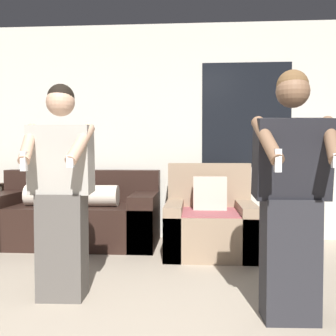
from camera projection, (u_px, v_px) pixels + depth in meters
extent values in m
cube|color=beige|center=(153.00, 132.00, 5.02)|extent=(6.22, 0.06, 2.70)
cube|color=black|center=(246.00, 115.00, 4.89)|extent=(1.10, 0.01, 1.30)
cube|color=black|center=(75.00, 225.00, 4.61)|extent=(1.93, 0.87, 0.47)
cube|color=black|center=(83.00, 186.00, 4.91)|extent=(1.93, 0.22, 0.39)
cube|color=black|center=(7.00, 218.00, 4.66)|extent=(0.28, 0.87, 0.61)
cube|color=black|center=(145.00, 220.00, 4.55)|extent=(0.28, 0.87, 0.61)
cylinder|color=beige|center=(72.00, 195.00, 4.49)|extent=(1.06, 0.24, 0.24)
cube|color=#937A60|center=(210.00, 232.00, 4.22)|extent=(0.94, 0.94, 0.45)
cube|color=#937A60|center=(209.00, 185.00, 4.57)|extent=(0.94, 0.20, 0.51)
cube|color=#937A60|center=(175.00, 227.00, 4.25)|extent=(0.18, 0.94, 0.55)
cube|color=#937A60|center=(246.00, 228.00, 4.19)|extent=(0.18, 0.94, 0.55)
cube|color=#994C51|center=(210.00, 212.00, 4.17)|extent=(0.80, 0.75, 0.01)
cube|color=beige|center=(210.00, 193.00, 4.28)|extent=(0.36, 0.14, 0.36)
cylinder|color=#332319|center=(3.00, 211.00, 5.09)|extent=(0.04, 0.04, 0.65)
cube|color=#56514C|center=(63.00, 246.00, 2.90)|extent=(0.34, 0.25, 0.78)
cube|color=#ADA89E|center=(61.00, 159.00, 2.87)|extent=(0.45, 0.26, 0.51)
sphere|color=tan|center=(60.00, 102.00, 2.85)|extent=(0.21, 0.21, 0.21)
sphere|color=black|center=(61.00, 97.00, 2.86)|extent=(0.20, 0.20, 0.20)
cylinder|color=tan|center=(28.00, 144.00, 2.72)|extent=(0.15, 0.36, 0.30)
cube|color=white|center=(24.00, 161.00, 2.58)|extent=(0.04, 0.04, 0.13)
cylinder|color=tan|center=(80.00, 144.00, 2.71)|extent=(0.13, 0.36, 0.30)
cube|color=white|center=(70.00, 161.00, 2.56)|extent=(0.05, 0.04, 0.08)
cube|color=#28282D|center=(290.00, 259.00, 2.52)|extent=(0.35, 0.25, 0.79)
cube|color=black|center=(292.00, 158.00, 2.47)|extent=(0.47, 0.29, 0.53)
sphere|color=brown|center=(293.00, 91.00, 2.45)|extent=(0.21, 0.21, 0.21)
sphere|color=brown|center=(293.00, 86.00, 2.46)|extent=(0.20, 0.20, 0.20)
cylinder|color=brown|center=(267.00, 140.00, 2.33)|extent=(0.16, 0.36, 0.30)
cube|color=white|center=(278.00, 161.00, 2.18)|extent=(0.04, 0.04, 0.13)
cylinder|color=brown|center=(331.00, 140.00, 2.31)|extent=(0.13, 0.36, 0.30)
cube|color=white|center=(336.00, 161.00, 2.17)|extent=(0.05, 0.04, 0.08)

